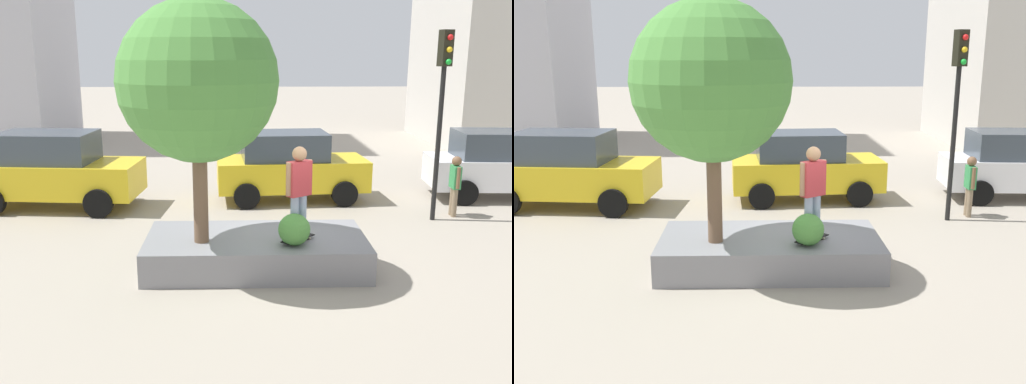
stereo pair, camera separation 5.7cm
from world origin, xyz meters
TOP-DOWN VIEW (x-y plane):
  - ground_plane at (0.00, 0.00)m, footprint 120.00×120.00m
  - planter_ledge at (-0.38, -0.01)m, footprint 4.32×2.16m
  - plaza_tree at (-1.43, -0.30)m, footprint 2.93×2.93m
  - boxwood_shrub at (0.32, -0.55)m, footprint 0.61×0.61m
  - skateboard at (0.42, -0.36)m, footprint 0.71×0.71m
  - skateboarder at (0.42, -0.36)m, footprint 0.51×0.44m
  - taxi_cab at (-5.75, 4.60)m, footprint 4.64×2.44m
  - sedan_parked at (0.72, 5.21)m, footprint 4.34×2.20m
  - police_car at (6.92, 5.24)m, footprint 4.36×2.23m
  - traffic_light_corner at (4.23, 3.08)m, footprint 0.34×0.37m
  - passerby_with_bag at (4.87, 3.43)m, footprint 0.24×0.54m

SIDE VIEW (x-z plane):
  - ground_plane at x=0.00m, z-range 0.00..0.00m
  - planter_ledge at x=-0.38m, z-range 0.00..0.64m
  - skateboard at x=0.42m, z-range 0.66..0.73m
  - passerby_with_bag at x=4.87m, z-range 0.12..1.70m
  - boxwood_shrub at x=0.32m, z-range 0.64..1.24m
  - sedan_parked at x=0.72m, z-range 0.02..1.99m
  - police_car at x=6.92m, z-range 0.02..1.99m
  - taxi_cab at x=-5.75m, z-range 0.02..2.10m
  - skateboarder at x=0.42m, z-range 0.84..2.62m
  - traffic_light_corner at x=4.23m, z-range 0.84..5.53m
  - plaza_tree at x=-1.43m, z-range 1.40..5.90m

